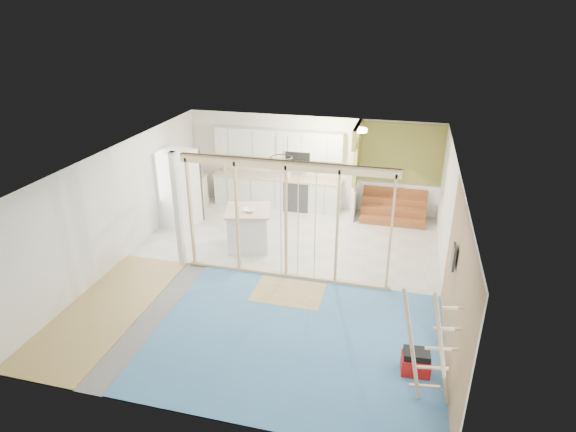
% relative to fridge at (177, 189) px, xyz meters
% --- Properties ---
extents(room, '(7.01, 8.01, 2.61)m').
position_rel_fridge_xyz_m(room, '(3.08, -1.91, 0.29)').
color(room, slate).
rests_on(room, ground).
extents(floor_overlays, '(7.00, 8.00, 0.03)m').
position_rel_fridge_xyz_m(floor_overlays, '(3.15, -1.85, -1.00)').
color(floor_overlays, silver).
rests_on(floor_overlays, room).
extents(stud_frame, '(4.66, 0.14, 2.60)m').
position_rel_fridge_xyz_m(stud_frame, '(2.84, -1.91, 0.58)').
color(stud_frame, tan).
rests_on(stud_frame, room).
extents(base_cabinets, '(4.45, 2.24, 0.93)m').
position_rel_fridge_xyz_m(base_cabinets, '(1.47, 1.45, -0.54)').
color(base_cabinets, silver).
rests_on(base_cabinets, room).
extents(upper_cabinets, '(3.60, 0.41, 0.85)m').
position_rel_fridge_xyz_m(upper_cabinets, '(2.24, 1.91, 0.81)').
color(upper_cabinets, silver).
rests_on(upper_cabinets, room).
extents(green_partition, '(2.25, 1.51, 2.60)m').
position_rel_fridge_xyz_m(green_partition, '(5.12, 1.75, -0.06)').
color(green_partition, olive).
rests_on(green_partition, room).
extents(pot_rack, '(0.52, 0.52, 0.72)m').
position_rel_fridge_xyz_m(pot_rack, '(2.77, -0.02, 0.99)').
color(pot_rack, black).
rests_on(pot_rack, room).
extents(sheathing_panel, '(0.02, 4.00, 2.60)m').
position_rel_fridge_xyz_m(sheathing_panel, '(6.56, -3.91, 0.29)').
color(sheathing_panel, '#A47A59').
rests_on(sheathing_panel, room).
extents(electrical_panel, '(0.04, 0.30, 0.40)m').
position_rel_fridge_xyz_m(electrical_panel, '(6.51, -3.31, 0.64)').
color(electrical_panel, '#38383D').
rests_on(electrical_panel, room).
extents(ceiling_light, '(0.32, 0.32, 0.08)m').
position_rel_fridge_xyz_m(ceiling_light, '(4.48, 1.09, 1.53)').
color(ceiling_light, '#FFEABF').
rests_on(ceiling_light, room).
extents(fridge, '(1.06, 1.03, 2.01)m').
position_rel_fridge_xyz_m(fridge, '(0.00, 0.00, 0.00)').
color(fridge, white).
rests_on(fridge, room).
extents(island, '(1.23, 1.23, 0.99)m').
position_rel_fridge_xyz_m(island, '(2.18, -0.81, -0.52)').
color(island, silver).
rests_on(island, room).
extents(bowl, '(0.30, 0.30, 0.07)m').
position_rel_fridge_xyz_m(bowl, '(2.27, -0.91, 0.02)').
color(bowl, white).
rests_on(bowl, island).
extents(soap_bottle_a, '(0.12, 0.12, 0.28)m').
position_rel_fridge_xyz_m(soap_bottle_a, '(0.58, 1.87, 0.06)').
color(soap_bottle_a, '#B3BAC8').
rests_on(soap_bottle_a, base_cabinets).
extents(soap_bottle_b, '(0.11, 0.11, 0.20)m').
position_rel_fridge_xyz_m(soap_bottle_b, '(2.51, 1.82, 0.02)').
color(soap_bottle_b, silver).
rests_on(soap_bottle_b, base_cabinets).
extents(toolbox, '(0.47, 0.37, 0.42)m').
position_rel_fridge_xyz_m(toolbox, '(6.08, -4.24, -0.81)').
color(toolbox, '#B31310').
rests_on(toolbox, room).
extents(ladder, '(0.99, 0.08, 1.83)m').
position_rel_fridge_xyz_m(ladder, '(6.21, -4.78, -0.07)').
color(ladder, '#DFB988').
rests_on(ladder, room).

